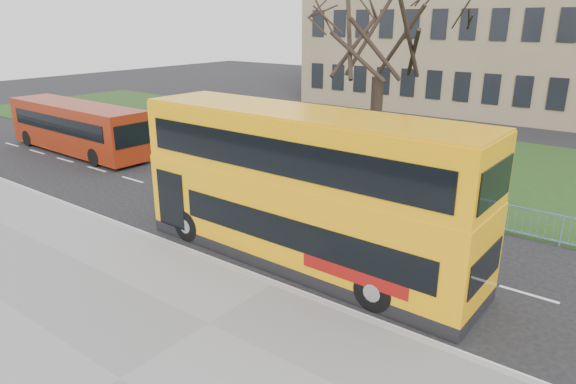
% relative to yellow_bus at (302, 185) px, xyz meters
% --- Properties ---
extents(ground, '(120.00, 120.00, 0.00)m').
position_rel_yellow_bus_xyz_m(ground, '(0.37, -0.39, -2.55)').
color(ground, black).
rests_on(ground, ground).
extents(pavement, '(80.00, 10.50, 0.12)m').
position_rel_yellow_bus_xyz_m(pavement, '(0.37, -7.14, -2.49)').
color(pavement, slate).
rests_on(pavement, ground).
extents(kerb, '(80.00, 0.20, 0.14)m').
position_rel_yellow_bus_xyz_m(kerb, '(0.37, -1.94, -2.48)').
color(kerb, gray).
rests_on(kerb, ground).
extents(grass_verge, '(80.00, 15.40, 0.08)m').
position_rel_yellow_bus_xyz_m(grass_verge, '(0.37, 13.91, -2.51)').
color(grass_verge, '#1D3915').
rests_on(grass_verge, ground).
extents(guard_railing, '(40.00, 0.12, 1.10)m').
position_rel_yellow_bus_xyz_m(guard_railing, '(0.37, 6.21, -2.00)').
color(guard_railing, '#729FCB').
rests_on(guard_railing, ground).
extents(bare_tree, '(7.92, 7.92, 11.31)m').
position_rel_yellow_bus_xyz_m(bare_tree, '(-2.63, 9.61, 3.19)').
color(bare_tree, black).
rests_on(bare_tree, grass_verge).
extents(civic_building, '(30.00, 15.00, 14.00)m').
position_rel_yellow_bus_xyz_m(civic_building, '(-4.63, 34.61, 4.45)').
color(civic_building, '#7E6E50').
rests_on(civic_building, ground).
extents(yellow_bus, '(11.37, 2.92, 4.75)m').
position_rel_yellow_bus_xyz_m(yellow_bus, '(0.00, 0.00, 0.00)').
color(yellow_bus, '#FFAC0A').
rests_on(yellow_bus, ground).
extents(red_bus, '(10.75, 2.71, 2.82)m').
position_rel_yellow_bus_xyz_m(red_bus, '(-18.52, 3.60, -1.05)').
color(red_bus, maroon).
rests_on(red_bus, ground).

